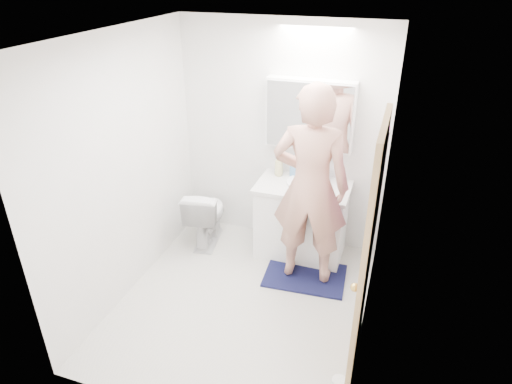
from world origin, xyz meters
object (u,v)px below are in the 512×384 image
at_px(medicine_cabinet, 310,115).
at_px(toilet, 206,215).
at_px(vanity_cabinet, 301,221).
at_px(toothbrush_cup, 324,177).
at_px(toilet_paper_roll, 339,384).
at_px(soap_bottle_b, 295,168).
at_px(soap_bottle_a, 279,165).
at_px(person, 311,187).

bearing_deg(medicine_cabinet, toilet, -162.60).
xyz_separation_m(vanity_cabinet, toothbrush_cup, (0.17, 0.16, 0.48)).
distance_m(vanity_cabinet, toilet_paper_roll, 1.82).
bearing_deg(toothbrush_cup, medicine_cabinet, 165.29).
bearing_deg(medicine_cabinet, soap_bottle_b, -165.68).
height_order(vanity_cabinet, medicine_cabinet, medicine_cabinet).
height_order(vanity_cabinet, toothbrush_cup, toothbrush_cup).
height_order(vanity_cabinet, toilet_paper_roll, vanity_cabinet).
xyz_separation_m(soap_bottle_a, soap_bottle_b, (0.17, 0.03, -0.03)).
bearing_deg(person, toilet, -17.26).
xyz_separation_m(vanity_cabinet, toilet_paper_roll, (0.70, -1.64, -0.34)).
xyz_separation_m(soap_bottle_a, toothbrush_cup, (0.48, 0.01, -0.07)).
relative_size(toothbrush_cup, toilet_paper_roll, 0.96).
height_order(medicine_cabinet, person, person).
bearing_deg(vanity_cabinet, person, -69.33).
relative_size(medicine_cabinet, person, 0.45).
xyz_separation_m(person, soap_bottle_b, (-0.29, 0.59, -0.11)).
bearing_deg(toilet, soap_bottle_a, -169.55).
distance_m(person, toothbrush_cup, 0.59).
bearing_deg(toilet_paper_roll, toothbrush_cup, 106.26).
xyz_separation_m(vanity_cabinet, toilet, (-1.05, -0.11, -0.05)).
bearing_deg(soap_bottle_a, soap_bottle_b, 9.98).
distance_m(vanity_cabinet, soap_bottle_b, 0.57).
bearing_deg(soap_bottle_b, vanity_cabinet, -53.12).
xyz_separation_m(toilet, soap_bottle_a, (0.75, 0.27, 0.60)).
relative_size(medicine_cabinet, soap_bottle_a, 3.67).
relative_size(vanity_cabinet, soap_bottle_b, 4.96).
height_order(person, toilet_paper_roll, person).
relative_size(vanity_cabinet, toilet, 1.33).
xyz_separation_m(person, soap_bottle_a, (-0.46, 0.56, -0.08)).
bearing_deg(vanity_cabinet, medicine_cabinet, 94.76).
bearing_deg(medicine_cabinet, vanity_cabinet, -85.24).
relative_size(soap_bottle_a, toothbrush_cup, 2.26).
relative_size(person, soap_bottle_a, 8.10).
distance_m(medicine_cabinet, soap_bottle_b, 0.60).
distance_m(medicine_cabinet, person, 0.80).
height_order(medicine_cabinet, soap_bottle_a, medicine_cabinet).
relative_size(person, soap_bottle_b, 10.71).
height_order(medicine_cabinet, toilet_paper_roll, medicine_cabinet).
bearing_deg(toothbrush_cup, vanity_cabinet, -137.23).
bearing_deg(soap_bottle_b, medicine_cabinet, 14.32).
height_order(vanity_cabinet, person, person).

